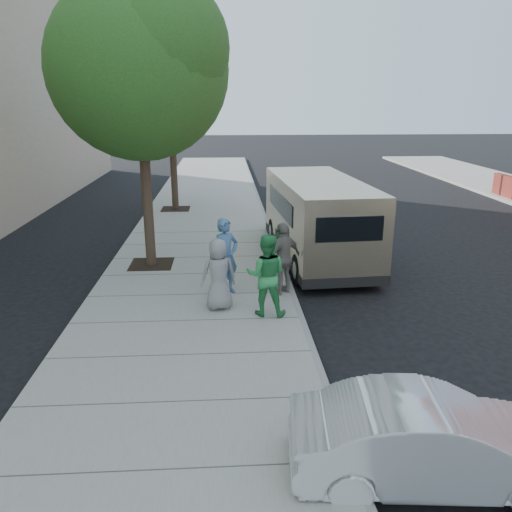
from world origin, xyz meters
name	(u,v)px	position (x,y,z in m)	size (l,w,h in m)	color
ground	(234,299)	(0.00, 0.00, 0.00)	(120.00, 120.00, 0.00)	black
sidewalk	(192,297)	(-1.00, 0.00, 0.07)	(5.00, 60.00, 0.15)	gray
curb_face	(292,295)	(1.44, 0.00, 0.07)	(0.12, 60.00, 0.16)	gray
tree_near	(140,62)	(-2.25, 2.40, 5.55)	(4.62, 4.60, 7.53)	black
tree_far	(171,94)	(-2.25, 10.00, 4.88)	(3.92, 3.80, 6.49)	black
parking_meter	(282,246)	(1.18, 0.10, 1.29)	(0.33, 0.14, 1.57)	gray
van	(317,217)	(2.57, 3.10, 1.29)	(2.60, 6.67, 2.43)	#CCB792
sedan	(432,441)	(2.35, -6.21, 0.58)	(1.24, 3.54, 1.17)	silver
person_officer	(226,257)	(-0.17, 0.03, 1.08)	(0.68, 0.44, 1.86)	teal
person_green_shirt	(266,275)	(0.68, -1.26, 1.05)	(0.88, 0.68, 1.80)	green
person_gray_shirt	(219,274)	(-0.34, -0.88, 0.96)	(0.79, 0.51, 1.61)	gray
person_striped_polo	(284,258)	(1.20, -0.03, 1.03)	(1.03, 0.43, 1.76)	gray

